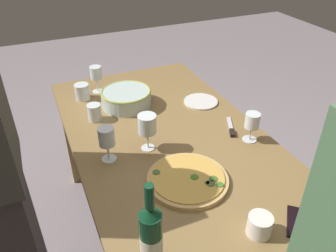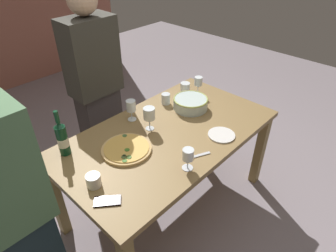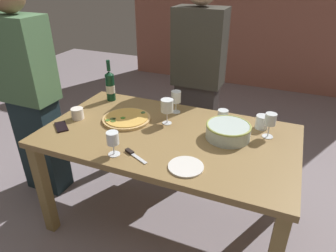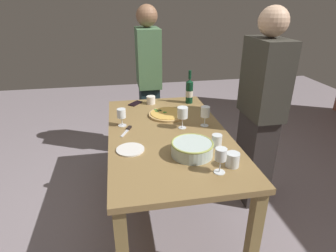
{
  "view_description": "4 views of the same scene",
  "coord_description": "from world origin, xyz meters",
  "px_view_note": "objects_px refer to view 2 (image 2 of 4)",
  "views": [
    {
      "loc": [
        -1.25,
        0.54,
        1.68
      ],
      "look_at": [
        0.0,
        0.0,
        0.8
      ],
      "focal_mm": 36.41,
      "sensor_mm": 36.0,
      "label": 1
    },
    {
      "loc": [
        -1.22,
        -1.15,
        1.97
      ],
      "look_at": [
        0.0,
        0.0,
        0.8
      ],
      "focal_mm": 31.09,
      "sensor_mm": 36.0,
      "label": 2
    },
    {
      "loc": [
        0.64,
        -1.54,
        1.7
      ],
      "look_at": [
        0.0,
        0.0,
        0.8
      ],
      "focal_mm": 32.21,
      "sensor_mm": 36.0,
      "label": 3
    },
    {
      "loc": [
        1.92,
        -0.35,
        1.69
      ],
      "look_at": [
        0.0,
        0.0,
        0.8
      ],
      "focal_mm": 30.25,
      "sensor_mm": 36.0,
      "label": 4
    }
  ],
  "objects_px": {
    "wine_glass_far_right": "(188,156)",
    "side_plate": "(221,135)",
    "wine_bottle": "(62,138)",
    "cup_spare": "(185,88)",
    "cup_amber": "(166,99)",
    "wine_glass_by_bottle": "(149,114)",
    "pizza": "(127,149)",
    "dining_table": "(168,142)",
    "pizza_knife": "(194,156)",
    "wine_glass_near_pizza": "(198,82)",
    "wine_glass_far_left": "(131,106)",
    "person_host": "(9,220)",
    "cell_phone": "(108,201)",
    "cup_ceramic": "(94,181)",
    "serving_bowl": "(191,103)",
    "person_guest_left": "(96,89)"
  },
  "relations": [
    {
      "from": "wine_glass_far_right",
      "to": "side_plate",
      "type": "relative_size",
      "value": 0.75
    },
    {
      "from": "wine_bottle",
      "to": "cup_spare",
      "type": "relative_size",
      "value": 3.59
    },
    {
      "from": "cup_amber",
      "to": "wine_glass_by_bottle",
      "type": "bearing_deg",
      "value": -154.2
    },
    {
      "from": "pizza",
      "to": "wine_glass_far_right",
      "type": "bearing_deg",
      "value": -69.93
    },
    {
      "from": "dining_table",
      "to": "pizza_knife",
      "type": "height_order",
      "value": "pizza_knife"
    },
    {
      "from": "wine_glass_near_pizza",
      "to": "wine_glass_far_left",
      "type": "xyz_separation_m",
      "value": [
        -0.66,
        0.11,
        0.0
      ]
    },
    {
      "from": "dining_table",
      "to": "wine_glass_far_right",
      "type": "relative_size",
      "value": 11.14
    },
    {
      "from": "dining_table",
      "to": "cup_amber",
      "type": "xyz_separation_m",
      "value": [
        0.28,
        0.29,
        0.14
      ]
    },
    {
      "from": "dining_table",
      "to": "side_plate",
      "type": "relative_size",
      "value": 8.38
    },
    {
      "from": "wine_glass_far_left",
      "to": "wine_glass_far_right",
      "type": "distance_m",
      "value": 0.66
    },
    {
      "from": "side_plate",
      "to": "person_host",
      "type": "relative_size",
      "value": 0.12
    },
    {
      "from": "cell_phone",
      "to": "person_host",
      "type": "xyz_separation_m",
      "value": [
        -0.42,
        0.18,
        0.08
      ]
    },
    {
      "from": "wine_glass_far_left",
      "to": "cup_ceramic",
      "type": "bearing_deg",
      "value": -148.83
    },
    {
      "from": "pizza_knife",
      "to": "pizza",
      "type": "bearing_deg",
      "value": 124.45
    },
    {
      "from": "wine_glass_near_pizza",
      "to": "cup_amber",
      "type": "xyz_separation_m",
      "value": [
        -0.31,
        0.09,
        -0.07
      ]
    },
    {
      "from": "cup_amber",
      "to": "person_host",
      "type": "height_order",
      "value": "person_host"
    },
    {
      "from": "wine_bottle",
      "to": "pizza_knife",
      "type": "bearing_deg",
      "value": -49.49
    },
    {
      "from": "serving_bowl",
      "to": "side_plate",
      "type": "height_order",
      "value": "serving_bowl"
    },
    {
      "from": "cup_ceramic",
      "to": "pizza",
      "type": "bearing_deg",
      "value": 17.92
    },
    {
      "from": "dining_table",
      "to": "pizza",
      "type": "height_order",
      "value": "pizza"
    },
    {
      "from": "wine_glass_near_pizza",
      "to": "person_host",
      "type": "bearing_deg",
      "value": -172.76
    },
    {
      "from": "serving_bowl",
      "to": "cup_amber",
      "type": "height_order",
      "value": "serving_bowl"
    },
    {
      "from": "cup_ceramic",
      "to": "cell_phone",
      "type": "distance_m",
      "value": 0.16
    },
    {
      "from": "dining_table",
      "to": "person_host",
      "type": "distance_m",
      "value": 1.12
    },
    {
      "from": "wine_glass_by_bottle",
      "to": "person_host",
      "type": "distance_m",
      "value": 1.05
    },
    {
      "from": "side_plate",
      "to": "cup_ceramic",
      "type": "bearing_deg",
      "value": 164.09
    },
    {
      "from": "wine_bottle",
      "to": "person_host",
      "type": "height_order",
      "value": "person_host"
    },
    {
      "from": "serving_bowl",
      "to": "cell_phone",
      "type": "height_order",
      "value": "serving_bowl"
    },
    {
      "from": "wine_bottle",
      "to": "wine_glass_by_bottle",
      "type": "bearing_deg",
      "value": -19.4
    },
    {
      "from": "wine_glass_far_left",
      "to": "cell_phone",
      "type": "xyz_separation_m",
      "value": [
        -0.61,
        -0.51,
        -0.11
      ]
    },
    {
      "from": "cup_spare",
      "to": "serving_bowl",
      "type": "bearing_deg",
      "value": -130.39
    },
    {
      "from": "wine_bottle",
      "to": "side_plate",
      "type": "bearing_deg",
      "value": -36.29
    },
    {
      "from": "dining_table",
      "to": "wine_glass_by_bottle",
      "type": "height_order",
      "value": "wine_glass_by_bottle"
    },
    {
      "from": "wine_glass_far_left",
      "to": "person_guest_left",
      "type": "relative_size",
      "value": 0.1
    },
    {
      "from": "pizza",
      "to": "person_host",
      "type": "relative_size",
      "value": 0.2
    },
    {
      "from": "cell_phone",
      "to": "person_guest_left",
      "type": "relative_size",
      "value": 0.09
    },
    {
      "from": "dining_table",
      "to": "wine_glass_by_bottle",
      "type": "distance_m",
      "value": 0.26
    },
    {
      "from": "wine_glass_near_pizza",
      "to": "cup_ceramic",
      "type": "bearing_deg",
      "value": -168.78
    },
    {
      "from": "wine_glass_far_right",
      "to": "cup_spare",
      "type": "height_order",
      "value": "wine_glass_far_right"
    },
    {
      "from": "dining_table",
      "to": "serving_bowl",
      "type": "relative_size",
      "value": 5.79
    },
    {
      "from": "wine_bottle",
      "to": "wine_glass_far_right",
      "type": "relative_size",
      "value": 2.23
    },
    {
      "from": "cell_phone",
      "to": "person_host",
      "type": "bearing_deg",
      "value": -73.03
    },
    {
      "from": "wine_bottle",
      "to": "pizza",
      "type": "bearing_deg",
      "value": -42.66
    },
    {
      "from": "wine_glass_near_pizza",
      "to": "wine_glass_far_left",
      "type": "distance_m",
      "value": 0.67
    },
    {
      "from": "wine_glass_far_left",
      "to": "side_plate",
      "type": "bearing_deg",
      "value": -64.17
    },
    {
      "from": "wine_glass_near_pizza",
      "to": "wine_glass_far_left",
      "type": "relative_size",
      "value": 0.98
    },
    {
      "from": "cup_ceramic",
      "to": "cup_spare",
      "type": "xyz_separation_m",
      "value": [
        1.2,
        0.35,
        0.01
      ]
    },
    {
      "from": "wine_bottle",
      "to": "cup_ceramic",
      "type": "bearing_deg",
      "value": -96.01
    },
    {
      "from": "person_guest_left",
      "to": "dining_table",
      "type": "bearing_deg",
      "value": -0.0
    },
    {
      "from": "dining_table",
      "to": "person_guest_left",
      "type": "distance_m",
      "value": 0.8
    }
  ]
}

